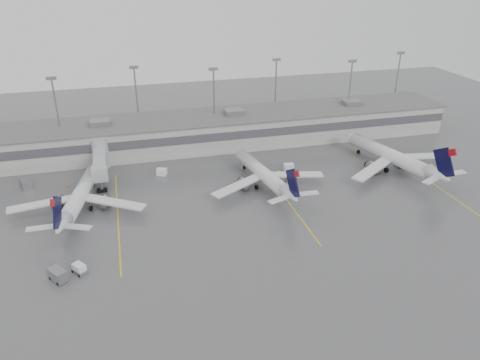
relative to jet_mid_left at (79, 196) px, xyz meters
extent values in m
plane|color=#505053|center=(24.62, -28.85, -3.11)|extent=(260.00, 260.00, 0.00)
cube|color=#9D9D99|center=(24.62, 29.15, 0.89)|extent=(150.00, 16.00, 8.00)
cube|color=#47474C|center=(24.62, 21.10, 1.89)|extent=(150.00, 0.15, 2.20)
cube|color=#606060|center=(24.62, 29.15, 4.94)|extent=(152.00, 17.00, 0.30)
cube|color=slate|center=(74.62, 29.15, 5.69)|extent=(5.00, 4.00, 1.30)
cylinder|color=gray|center=(-5.38, 31.15, 6.89)|extent=(0.44, 0.44, 20.00)
cube|color=slate|center=(-5.38, 31.15, 17.09)|extent=(2.40, 0.50, 0.80)
cylinder|color=gray|center=(14.62, 38.65, 6.89)|extent=(0.44, 0.44, 20.00)
cube|color=slate|center=(14.62, 38.65, 17.09)|extent=(2.40, 0.50, 0.80)
cylinder|color=gray|center=(34.62, 31.15, 6.89)|extent=(0.44, 0.44, 20.00)
cube|color=slate|center=(34.62, 31.15, 17.09)|extent=(2.40, 0.50, 0.80)
cylinder|color=gray|center=(54.62, 38.65, 6.89)|extent=(0.44, 0.44, 20.00)
cube|color=slate|center=(54.62, 38.65, 17.09)|extent=(2.40, 0.50, 0.80)
cylinder|color=gray|center=(74.62, 31.15, 6.89)|extent=(0.44, 0.44, 20.00)
cube|color=slate|center=(74.62, 31.15, 17.09)|extent=(2.40, 0.50, 0.80)
cylinder|color=gray|center=(94.62, 38.65, 6.89)|extent=(0.44, 0.44, 20.00)
cube|color=slate|center=(94.62, 38.65, 17.09)|extent=(2.40, 0.50, 0.80)
cylinder|color=#9DA0A2|center=(4.12, 21.15, 0.39)|extent=(4.00, 4.00, 7.00)
cube|color=#9DA0A2|center=(4.12, 14.65, 1.19)|extent=(2.80, 13.00, 2.60)
cube|color=#9DA0A2|center=(4.12, 7.15, 1.19)|extent=(3.40, 2.40, 3.00)
cylinder|color=gray|center=(4.12, 7.15, -1.71)|extent=(0.70, 0.70, 2.80)
cube|color=black|center=(4.12, 7.15, -2.76)|extent=(2.20, 1.20, 0.70)
cube|color=yellow|center=(7.12, -4.85, -3.10)|extent=(0.25, 40.00, 0.01)
cube|color=yellow|center=(42.12, -4.85, -3.10)|extent=(0.25, 40.00, 0.01)
cube|color=yellow|center=(77.12, -4.85, -3.10)|extent=(0.25, 40.00, 0.01)
cylinder|color=silver|center=(0.31, 1.46, -0.06)|extent=(7.69, 22.46, 3.04)
cone|color=silver|center=(2.97, 13.75, -0.06)|extent=(3.57, 3.42, 3.04)
cone|color=silver|center=(-2.54, -11.73, 0.34)|extent=(4.05, 5.60, 3.04)
cube|color=silver|center=(-7.23, 0.18, -0.87)|extent=(13.39, 3.96, 0.36)
cube|color=silver|center=(6.66, -2.82, -0.87)|extent=(12.73, 8.91, 0.36)
cube|color=black|center=(-2.64, -12.23, 3.29)|extent=(1.50, 5.65, 6.64)
cube|color=maroon|center=(-2.92, -13.52, 5.92)|extent=(0.73, 2.07, 1.93)
cylinder|color=black|center=(2.24, 10.38, -2.65)|extent=(0.54, 0.97, 0.91)
cylinder|color=black|center=(-2.20, -0.08, -2.55)|extent=(0.68, 1.19, 1.12)
cylinder|color=black|center=(1.97, -0.98, -2.55)|extent=(0.68, 1.19, 1.12)
cylinder|color=silver|center=(39.08, 2.04, -0.10)|extent=(6.58, 22.23, 3.01)
cone|color=silver|center=(37.04, 14.29, -0.10)|extent=(3.42, 3.26, 3.01)
cone|color=silver|center=(41.27, -11.10, 0.30)|extent=(3.79, 5.43, 3.01)
cube|color=silver|center=(32.62, -1.88, -0.90)|extent=(12.76, 8.31, 0.35)
cube|color=silver|center=(46.46, 0.42, -0.90)|extent=(13.26, 4.51, 0.35)
cube|color=black|center=(41.35, -11.60, 3.21)|extent=(1.22, 5.61, 6.55)
cube|color=maroon|center=(41.56, -12.88, 5.81)|extent=(0.63, 2.05, 1.90)
cylinder|color=black|center=(37.60, 10.93, -2.65)|extent=(0.49, 0.95, 0.90)
cylinder|color=black|center=(37.33, -0.28, -2.55)|extent=(0.63, 1.16, 1.10)
cylinder|color=black|center=(41.48, 0.41, -2.55)|extent=(0.63, 1.16, 1.10)
cylinder|color=silver|center=(71.70, 3.08, 0.24)|extent=(9.38, 24.61, 3.35)
cone|color=silver|center=(68.24, 16.48, 0.24)|extent=(4.02, 3.86, 3.35)
cone|color=silver|center=(75.41, -11.29, 0.69)|extent=(4.64, 6.24, 3.35)
cube|color=silver|center=(64.92, -1.90, -0.65)|extent=(13.80, 10.24, 0.39)
cube|color=silver|center=(80.05, 2.01, -0.65)|extent=(14.66, 3.79, 0.39)
cube|color=black|center=(75.55, -11.83, 3.92)|extent=(1.89, 6.17, 7.30)
cube|color=maroon|center=(75.91, -13.23, 6.83)|extent=(0.89, 2.27, 2.12)
cylinder|color=black|center=(69.19, 12.81, -2.60)|extent=(0.63, 1.07, 1.00)
cylinder|color=black|center=(69.99, 0.34, -2.49)|extent=(0.79, 1.31, 1.23)
cylinder|color=black|center=(74.53, 1.51, -2.49)|extent=(0.79, 1.31, 1.23)
cube|color=white|center=(0.65, -22.07, -2.28)|extent=(2.42, 2.59, 1.65)
cube|color=slate|center=(0.65, -22.07, -2.78)|extent=(2.78, 2.99, 0.64)
cylinder|color=black|center=(-0.49, -21.77, -2.85)|extent=(0.47, 0.53, 0.51)
cylinder|color=black|center=(0.69, -20.90, -2.85)|extent=(0.47, 0.53, 0.51)
cylinder|color=black|center=(0.61, -23.25, -2.85)|extent=(0.47, 0.53, 0.51)
cylinder|color=black|center=(1.79, -22.37, -2.85)|extent=(0.47, 0.53, 0.51)
cube|color=slate|center=(-2.55, -23.27, -2.04)|extent=(3.30, 3.58, 1.90)
cylinder|color=black|center=(-3.84, -22.84, -2.79)|extent=(0.57, 0.65, 0.63)
cylinder|color=black|center=(-1.26, -23.70, -2.79)|extent=(0.57, 0.65, 0.63)
cube|color=white|center=(17.79, 12.61, -2.29)|extent=(2.70, 2.28, 1.62)
cube|color=white|center=(47.78, 7.51, -2.27)|extent=(2.44, 1.70, 1.67)
cube|color=slate|center=(-12.41, 13.83, -2.18)|extent=(2.85, 3.44, 1.85)
cone|color=#DA6304|center=(-3.47, 11.27, -2.71)|extent=(0.50, 0.50, 0.79)
cone|color=#DA6304|center=(42.91, 6.01, -2.73)|extent=(0.47, 0.47, 0.74)
cone|color=#DA6304|center=(66.60, 10.83, -2.75)|extent=(0.45, 0.45, 0.72)
camera|label=1|loc=(10.08, -89.18, 43.78)|focal=35.00mm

